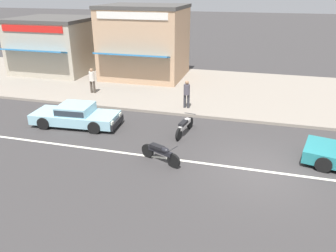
# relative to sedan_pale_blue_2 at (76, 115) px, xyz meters

# --- Properties ---
(ground_plane) EXTENTS (160.00, 160.00, 0.00)m
(ground_plane) POSITION_rel_sedan_pale_blue_2_xyz_m (8.78, -2.14, -0.53)
(ground_plane) COLOR #383535
(lane_centre_stripe) EXTENTS (50.40, 0.14, 0.01)m
(lane_centre_stripe) POSITION_rel_sedan_pale_blue_2_xyz_m (8.78, -2.14, -0.53)
(lane_centre_stripe) COLOR silver
(lane_centre_stripe) RESTS_ON ground
(kerb_strip) EXTENTS (68.00, 10.00, 0.15)m
(kerb_strip) POSITION_rel_sedan_pale_blue_2_xyz_m (8.78, 7.50, -0.46)
(kerb_strip) COLOR gray
(kerb_strip) RESTS_ON ground
(sedan_pale_blue_2) EXTENTS (4.37, 1.96, 1.06)m
(sedan_pale_blue_2) POSITION_rel_sedan_pale_blue_2_xyz_m (0.00, 0.00, 0.00)
(sedan_pale_blue_2) COLOR #93C6D6
(sedan_pale_blue_2) RESTS_ON ground
(motorcycle_0) EXTENTS (0.60, 1.97, 0.80)m
(motorcycle_0) POSITION_rel_sedan_pale_blue_2_xyz_m (5.37, 0.36, -0.11)
(motorcycle_0) COLOR black
(motorcycle_0) RESTS_ON ground
(motorcycle_2) EXTENTS (1.76, 0.93, 0.80)m
(motorcycle_2) POSITION_rel_sedan_pale_blue_2_xyz_m (5.03, -2.48, -0.11)
(motorcycle_2) COLOR black
(motorcycle_2) RESTS_ON ground
(pedestrian_near_clock) EXTENTS (0.34, 0.34, 1.56)m
(pedestrian_near_clock) POSITION_rel_sedan_pale_blue_2_xyz_m (-1.46, 4.62, 0.52)
(pedestrian_near_clock) COLOR #4C4238
(pedestrian_near_clock) RESTS_ON kerb_strip
(pedestrian_by_shop) EXTENTS (0.34, 0.34, 1.53)m
(pedestrian_by_shop) POSITION_rel_sedan_pale_blue_2_xyz_m (4.78, 3.46, 0.50)
(pedestrian_by_shop) COLOR #333338
(pedestrian_by_shop) RESTS_ON kerb_strip
(shopfront_corner_warung) EXTENTS (5.73, 5.61, 5.00)m
(shopfront_corner_warung) POSITION_rel_sedan_pale_blue_2_xyz_m (0.38, 9.43, 2.12)
(shopfront_corner_warung) COLOR tan
(shopfront_corner_warung) RESTS_ON kerb_strip
(shopfront_mid_block) EXTENTS (5.74, 5.97, 4.02)m
(shopfront_mid_block) POSITION_rel_sedan_pale_blue_2_xyz_m (-6.82, 9.28, 1.63)
(shopfront_mid_block) COLOR #B2A893
(shopfront_mid_block) RESTS_ON kerb_strip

